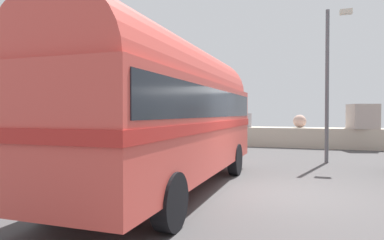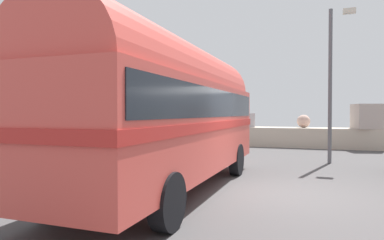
{
  "view_description": "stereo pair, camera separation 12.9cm",
  "coord_description": "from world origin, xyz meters",
  "views": [
    {
      "loc": [
        0.64,
        -8.24,
        1.92
      ],
      "look_at": [
        -1.91,
        -0.8,
        1.76
      ],
      "focal_mm": 31.72,
      "sensor_mm": 36.0,
      "label": 1
    },
    {
      "loc": [
        0.77,
        -8.2,
        1.92
      ],
      "look_at": [
        -1.91,
        -0.8,
        1.76
      ],
      "focal_mm": 31.72,
      "sensor_mm": 36.0,
      "label": 2
    }
  ],
  "objects": [
    {
      "name": "vintage_coach",
      "position": [
        -2.55,
        -0.64,
        2.05
      ],
      "size": [
        2.52,
        8.6,
        3.7
      ],
      "rotation": [
        0.0,
        0.0,
        0.0
      ],
      "color": "black",
      "rests_on": "ground"
    },
    {
      "name": "lamp_post",
      "position": [
        1.42,
        5.65,
        3.32
      ],
      "size": [
        0.94,
        0.33,
        5.84
      ],
      "color": "#5B5B60",
      "rests_on": "ground"
    },
    {
      "name": "ground",
      "position": [
        0.0,
        0.0,
        0.01
      ],
      "size": [
        32.0,
        26.0,
        0.02
      ],
      "color": "#494647"
    },
    {
      "name": "breakwater",
      "position": [
        0.09,
        11.79,
        0.68
      ],
      "size": [
        31.36,
        2.1,
        2.39
      ],
      "color": "#BFB09D",
      "rests_on": "ground"
    }
  ]
}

